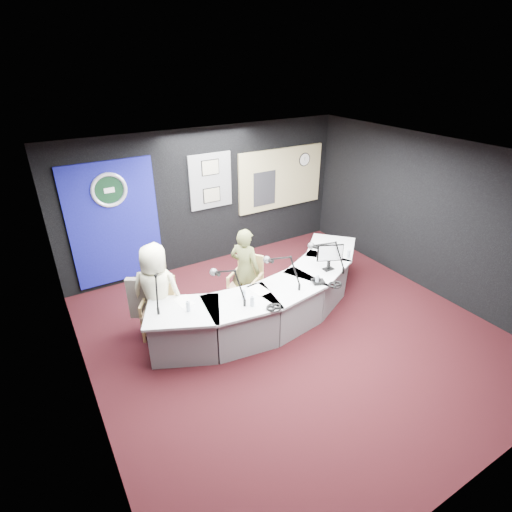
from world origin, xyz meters
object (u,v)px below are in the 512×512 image
armchair_left (159,307)px  person_man (157,292)px  armchair_right (245,283)px  person_woman (245,270)px  broadcast_desk (271,298)px

armchair_left → person_man: person_man is taller
person_man → armchair_right: bearing=-144.9°
armchair_left → person_woman: size_ratio=0.70×
person_woman → person_man: bearing=58.0°
broadcast_desk → armchair_left: (-1.76, 0.50, 0.15)m
armchair_left → armchair_right: size_ratio=1.09×
armchair_left → broadcast_desk: bearing=15.6°
person_woman → broadcast_desk: bearing=173.3°
broadcast_desk → person_man: bearing=164.0°
armchair_left → armchair_right: 1.53m
broadcast_desk → armchair_left: size_ratio=4.28×
person_man → armchair_left: bearing=-0.0°
armchair_right → broadcast_desk: bearing=-10.0°
broadcast_desk → person_woman: 0.65m
person_man → person_woman: 1.53m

